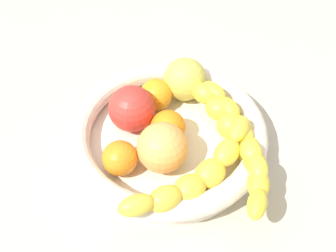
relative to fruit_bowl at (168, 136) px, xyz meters
The scene contains 11 objects.
kitchen_counter 4.19cm from the fruit_bowl, ahead, with size 120.00×120.00×3.00cm, color #B4AD9C.
fruit_bowl is the anchor object (origin of this frame).
banana_draped_left 11.60cm from the fruit_bowl, ahead, with size 11.58×23.73×5.60cm.
banana_draped_right 10.05cm from the fruit_bowl, 56.95° to the right, with size 16.64×19.27×5.07cm.
banana_arching_top 9.06cm from the fruit_bowl, 13.35° to the left, with size 15.66×19.69×5.72cm.
orange_front 8.91cm from the fruit_bowl, 130.94° to the right, with size 5.08×5.08×5.08cm, color orange.
orange_mid_left 7.41cm from the fruit_bowl, 115.05° to the left, with size 5.20×5.20×5.20cm, color orange.
orange_mid_right 1.97cm from the fruit_bowl, 132.04° to the right, with size 5.29×5.29×5.29cm, color orange.
peach_blush 5.47cm from the fruit_bowl, 86.33° to the right, with size 7.30×7.30×7.30cm, color #F9A754.
apple_yellow 10.30cm from the fruit_bowl, 83.62° to the left, with size 6.99×6.99×6.99cm, color #D7CD4F.
tomato_red 6.86cm from the fruit_bowl, 161.08° to the left, with size 7.16×7.16×7.16cm, color red.
Camera 1 is at (6.84, -40.49, 55.55)cm, focal length 45.58 mm.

